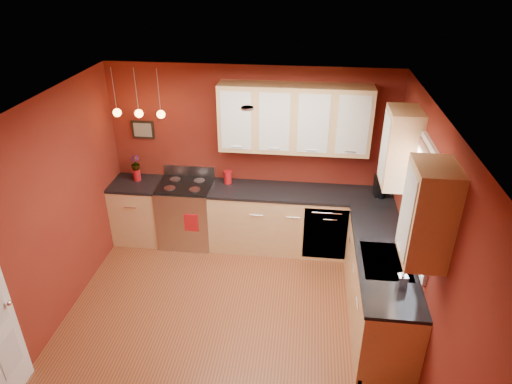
# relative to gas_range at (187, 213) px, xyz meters

# --- Properties ---
(floor) EXTENTS (4.20, 4.20, 0.00)m
(floor) POSITION_rel_gas_range_xyz_m (0.92, -1.80, -0.48)
(floor) COLOR brown
(floor) RESTS_ON ground
(ceiling) EXTENTS (4.00, 4.20, 0.02)m
(ceiling) POSITION_rel_gas_range_xyz_m (0.92, -1.80, 2.12)
(ceiling) COLOR beige
(ceiling) RESTS_ON wall_back
(wall_back) EXTENTS (4.00, 0.02, 2.60)m
(wall_back) POSITION_rel_gas_range_xyz_m (0.92, 0.30, 0.82)
(wall_back) COLOR maroon
(wall_back) RESTS_ON floor
(wall_left) EXTENTS (0.02, 4.20, 2.60)m
(wall_left) POSITION_rel_gas_range_xyz_m (-1.08, -1.80, 0.82)
(wall_left) COLOR maroon
(wall_left) RESTS_ON floor
(wall_right) EXTENTS (0.02, 4.20, 2.60)m
(wall_right) POSITION_rel_gas_range_xyz_m (2.92, -1.80, 0.82)
(wall_right) COLOR maroon
(wall_right) RESTS_ON floor
(base_cabinets_back_left) EXTENTS (0.70, 0.60, 0.90)m
(base_cabinets_back_left) POSITION_rel_gas_range_xyz_m (-0.73, -0.00, -0.03)
(base_cabinets_back_left) COLOR tan
(base_cabinets_back_left) RESTS_ON floor
(base_cabinets_back_right) EXTENTS (2.54, 0.60, 0.90)m
(base_cabinets_back_right) POSITION_rel_gas_range_xyz_m (1.65, -0.00, -0.03)
(base_cabinets_back_right) COLOR tan
(base_cabinets_back_right) RESTS_ON floor
(base_cabinets_right) EXTENTS (0.60, 2.10, 0.90)m
(base_cabinets_right) POSITION_rel_gas_range_xyz_m (2.62, -1.35, -0.03)
(base_cabinets_right) COLOR tan
(base_cabinets_right) RESTS_ON floor
(counter_back_left) EXTENTS (0.70, 0.62, 0.04)m
(counter_back_left) POSITION_rel_gas_range_xyz_m (-0.73, -0.00, 0.44)
(counter_back_left) COLOR black
(counter_back_left) RESTS_ON base_cabinets_back_left
(counter_back_right) EXTENTS (2.54, 0.62, 0.04)m
(counter_back_right) POSITION_rel_gas_range_xyz_m (1.65, -0.00, 0.44)
(counter_back_right) COLOR black
(counter_back_right) RESTS_ON base_cabinets_back_right
(counter_right) EXTENTS (0.62, 2.10, 0.04)m
(counter_right) POSITION_rel_gas_range_xyz_m (2.62, -1.35, 0.44)
(counter_right) COLOR black
(counter_right) RESTS_ON base_cabinets_right
(gas_range) EXTENTS (0.76, 0.64, 1.11)m
(gas_range) POSITION_rel_gas_range_xyz_m (0.00, 0.00, 0.00)
(gas_range) COLOR #ADADB1
(gas_range) RESTS_ON floor
(dishwasher_front) EXTENTS (0.60, 0.02, 0.80)m
(dishwasher_front) POSITION_rel_gas_range_xyz_m (2.02, -0.29, -0.03)
(dishwasher_front) COLOR #ADADB1
(dishwasher_front) RESTS_ON base_cabinets_back_right
(sink) EXTENTS (0.50, 0.70, 0.33)m
(sink) POSITION_rel_gas_range_xyz_m (2.62, -1.50, 0.43)
(sink) COLOR #95969B
(sink) RESTS_ON counter_right
(window) EXTENTS (0.06, 1.02, 1.22)m
(window) POSITION_rel_gas_range_xyz_m (2.89, -1.50, 1.21)
(window) COLOR white
(window) RESTS_ON wall_right
(upper_cabinets_back) EXTENTS (2.00, 0.35, 0.90)m
(upper_cabinets_back) POSITION_rel_gas_range_xyz_m (1.52, 0.12, 1.47)
(upper_cabinets_back) COLOR tan
(upper_cabinets_back) RESTS_ON wall_back
(upper_cabinets_right) EXTENTS (0.35, 1.95, 0.90)m
(upper_cabinets_right) POSITION_rel_gas_range_xyz_m (2.75, -1.48, 1.47)
(upper_cabinets_right) COLOR tan
(upper_cabinets_right) RESTS_ON wall_right
(wall_picture) EXTENTS (0.32, 0.03, 0.26)m
(wall_picture) POSITION_rel_gas_range_xyz_m (-0.63, 0.28, 1.17)
(wall_picture) COLOR black
(wall_picture) RESTS_ON wall_back
(pendant_lights) EXTENTS (0.71, 0.11, 0.66)m
(pendant_lights) POSITION_rel_gas_range_xyz_m (-0.53, -0.05, 1.53)
(pendant_lights) COLOR #95969B
(pendant_lights) RESTS_ON ceiling
(red_canister) EXTENTS (0.13, 0.13, 0.19)m
(red_canister) POSITION_rel_gas_range_xyz_m (0.61, 0.14, 0.55)
(red_canister) COLOR #AD1217
(red_canister) RESTS_ON counter_back_right
(red_vase) EXTENTS (0.11, 0.11, 0.17)m
(red_vase) POSITION_rel_gas_range_xyz_m (-0.73, 0.08, 0.54)
(red_vase) COLOR #AD1217
(red_vase) RESTS_ON counter_back_left
(flowers) EXTENTS (0.14, 0.14, 0.23)m
(flowers) POSITION_rel_gas_range_xyz_m (-0.73, 0.08, 0.73)
(flowers) COLOR #AD1217
(flowers) RESTS_ON red_vase
(coffee_maker) EXTENTS (0.21, 0.21, 0.29)m
(coffee_maker) POSITION_rel_gas_range_xyz_m (2.75, 0.00, 0.59)
(coffee_maker) COLOR black
(coffee_maker) RESTS_ON counter_back_right
(soap_pump) EXTENTS (0.10, 0.10, 0.21)m
(soap_pump) POSITION_rel_gas_range_xyz_m (2.71, -1.93, 0.56)
(soap_pump) COLOR white
(soap_pump) RESTS_ON counter_right
(dish_towel) EXTENTS (0.20, 0.01, 0.27)m
(dish_towel) POSITION_rel_gas_range_xyz_m (0.14, -0.33, 0.04)
(dish_towel) COLOR #AD1217
(dish_towel) RESTS_ON gas_range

